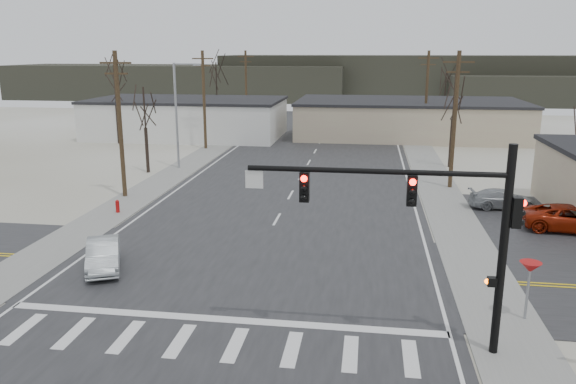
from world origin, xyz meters
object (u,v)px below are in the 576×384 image
(fire_hydrant, at_px, (118,206))
(car_far_a, at_px, (319,128))
(traffic_signal_mast, at_px, (445,219))
(sedan_crossing, at_px, (103,254))
(car_parked_red, at_px, (572,219))
(car_parked_silver, at_px, (503,199))
(car_far_b, at_px, (325,124))

(fire_hydrant, xyz_separation_m, car_far_a, (9.53, 35.96, 0.39))
(traffic_signal_mast, distance_m, sedan_crossing, 16.08)
(traffic_signal_mast, xyz_separation_m, fire_hydrant, (-18.09, 14.20, -4.22))
(car_far_a, height_order, car_parked_red, car_far_a)
(sedan_crossing, distance_m, car_parked_silver, 24.87)
(traffic_signal_mast, distance_m, fire_hydrant, 23.39)
(traffic_signal_mast, relative_size, car_parked_silver, 2.12)
(car_parked_red, bearing_deg, sedan_crossing, 118.44)
(car_parked_silver, bearing_deg, traffic_signal_mast, 156.95)
(fire_hydrant, bearing_deg, car_far_a, 75.16)
(car_parked_red, height_order, car_parked_silver, car_parked_red)
(sedan_crossing, bearing_deg, traffic_signal_mast, -43.74)
(traffic_signal_mast, bearing_deg, car_far_a, 99.69)
(sedan_crossing, relative_size, car_far_a, 0.75)
(car_far_b, bearing_deg, sedan_crossing, -80.53)
(car_far_a, relative_size, car_parked_silver, 1.30)
(traffic_signal_mast, xyz_separation_m, car_far_a, (-8.57, 50.17, -3.83))
(fire_hydrant, relative_size, car_parked_red, 0.17)
(sedan_crossing, xyz_separation_m, car_far_b, (6.40, 49.42, -0.02))
(traffic_signal_mast, bearing_deg, car_far_b, 98.60)
(car_parked_red, bearing_deg, car_parked_silver, 40.04)
(car_far_a, height_order, car_parked_silver, car_far_a)
(car_parked_silver, bearing_deg, fire_hydrant, 95.93)
(sedan_crossing, relative_size, car_parked_silver, 0.98)
(car_parked_silver, bearing_deg, car_parked_red, -152.01)
(fire_hydrant, distance_m, sedan_crossing, 9.57)
(traffic_signal_mast, height_order, car_far_b, traffic_signal_mast)
(sedan_crossing, xyz_separation_m, car_parked_silver, (20.88, 13.51, -0.08))
(fire_hydrant, height_order, car_far_b, car_far_b)
(sedan_crossing, height_order, car_parked_silver, sedan_crossing)
(car_parked_red, distance_m, car_parked_silver, 5.18)
(car_far_a, bearing_deg, fire_hydrant, 70.90)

